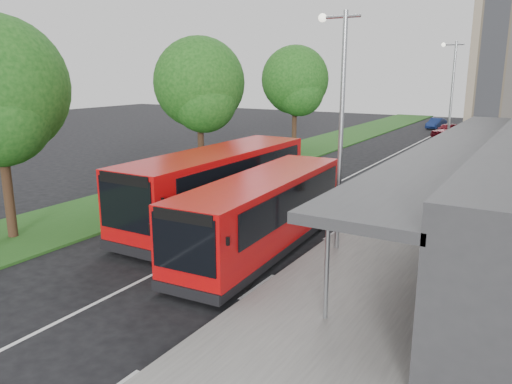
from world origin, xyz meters
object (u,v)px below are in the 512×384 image
bus_main (263,214)px  bus_second (218,186)px  litter_bin (435,195)px  lamp_post_near (339,118)px  tree_far (295,84)px  car_near (448,130)px  bollard (444,162)px  tree_mid (200,89)px  car_far (436,123)px  lamp_post_far (450,95)px

bus_main → bus_second: bus_second is taller
bus_second → litter_bin: 10.15m
lamp_post_near → tree_far: bearing=120.3°
lamp_post_near → car_near: 35.62m
bus_main → bollard: (2.76, 18.04, -0.69)m
tree_far → bus_main: bearing=-66.3°
bus_second → car_near: 34.58m
tree_mid → litter_bin: tree_mid is taller
tree_mid → litter_bin: bearing=2.7°
tree_mid → bus_main: tree_mid is taller
lamp_post_near → car_far: (-5.08, 42.31, -4.13)m
tree_far → car_near: 18.92m
bus_main → bollard: size_ratio=8.86×
bus_main → tree_far: bearing=110.3°
lamp_post_far → litter_bin: 13.11m
bollard → car_far: bearing=102.5°
tree_far → bollard: tree_far is taller
lamp_post_far → bollard: bearing=-80.1°
bollard → lamp_post_far: bearing=99.9°
bus_second → lamp_post_near: bearing=-9.2°
tree_far → car_near: size_ratio=2.04×
lamp_post_far → bus_second: size_ratio=0.74×
car_far → car_near: bearing=-63.0°
tree_mid → lamp_post_far: size_ratio=1.02×
lamp_post_far → car_near: bearing=99.6°
lamp_post_near → litter_bin: (1.87, 7.67, -4.06)m
bollard → car_far: 26.17m
bus_main → car_far: size_ratio=2.72×
tree_mid → lamp_post_near: bearing=-32.4°
lamp_post_far → bus_second: (-5.62, -19.13, -3.15)m
tree_mid → lamp_post_far: (11.13, 12.95, -0.56)m
tree_mid → car_far: tree_mid is taller
lamp_post_near → bus_second: lamp_post_near is taller
lamp_post_far → litter_bin: size_ratio=7.83×
bus_second → car_far: 41.46m
litter_bin → car_far: size_ratio=0.29×
tree_far → bollard: 12.77m
bus_second → bollard: bus_second is taller
tree_mid → bus_second: (5.51, -6.19, -3.72)m
lamp_post_far → car_far: bearing=102.8°
bus_main → bus_second: (-3.42, 2.14, 0.18)m
bus_second → bollard: size_ratio=9.89×
lamp_post_near → car_near: size_ratio=1.99×
lamp_post_far → litter_bin: (1.87, -12.33, -4.06)m
bus_main → lamp_post_near: bearing=26.8°
lamp_post_far → bus_second: 20.19m
tree_far → lamp_post_far: tree_far is taller
lamp_post_near → lamp_post_far: size_ratio=1.00×
bus_main → tree_mid: bearing=133.6°
tree_far → car_near: (8.53, 16.24, -4.61)m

